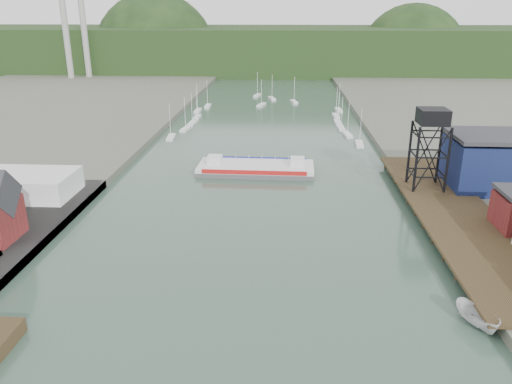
# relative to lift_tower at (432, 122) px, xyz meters

# --- Properties ---
(east_pier) EXTENTS (14.00, 70.00, 2.45)m
(east_pier) POSITION_rel_lift_tower_xyz_m (2.00, -13.00, -13.75)
(east_pier) COLOR #2D2313
(east_pier) RESTS_ON ground
(white_shed) EXTENTS (18.00, 12.00, 4.50)m
(white_shed) POSITION_rel_lift_tower_xyz_m (-79.00, -8.00, -11.80)
(white_shed) COLOR silver
(white_shed) RESTS_ON west_quay
(lift_tower) EXTENTS (6.50, 6.50, 16.00)m
(lift_tower) POSITION_rel_lift_tower_xyz_m (0.00, 0.00, 0.00)
(lift_tower) COLOR black
(lift_tower) RESTS_ON east_pier
(blue_shed) EXTENTS (20.50, 14.50, 11.30)m
(blue_shed) POSITION_rel_lift_tower_xyz_m (15.00, 2.00, -8.59)
(blue_shed) COLOR #0B1733
(blue_shed) RESTS_ON east_land
(marina_sailboats) EXTENTS (57.71, 92.65, 0.90)m
(marina_sailboats) POSITION_rel_lift_tower_xyz_m (-34.92, 80.46, -15.30)
(marina_sailboats) COLOR silver
(marina_sailboats) RESTS_ON ground
(smokestacks) EXTENTS (11.20, 8.20, 60.00)m
(smokestacks) POSITION_rel_lift_tower_xyz_m (-141.00, 174.50, 14.35)
(smokestacks) COLOR #979893
(smokestacks) RESTS_ON ground
(distant_hills) EXTENTS (500.00, 120.00, 80.00)m
(distant_hills) POSITION_rel_lift_tower_xyz_m (-38.98, 243.35, -5.27)
(distant_hills) COLOR black
(distant_hills) RESTS_ON ground
(chain_ferry) EXTENTS (27.25, 11.62, 3.89)m
(chain_ferry) POSITION_rel_lift_tower_xyz_m (-35.30, 14.29, -14.53)
(chain_ferry) COLOR #4D4D50
(chain_ferry) RESTS_ON ground
(motorboat) EXTENTS (4.98, 7.08, 2.56)m
(motorboat) POSITION_rel_lift_tower_xyz_m (-5.22, -45.22, -14.37)
(motorboat) COLOR silver
(motorboat) RESTS_ON ground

